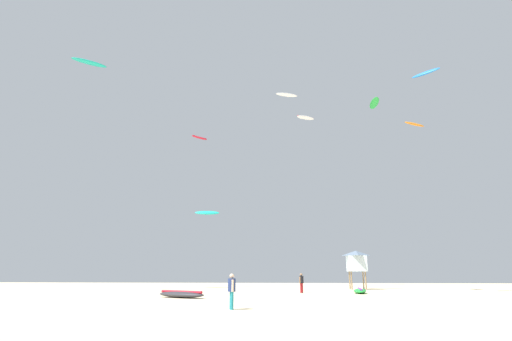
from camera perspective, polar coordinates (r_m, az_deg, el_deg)
ground_plane at (r=15.86m, az=-6.54°, el=-20.54°), size 120.00×120.00×0.00m
person_foreground at (r=20.41m, az=-3.49°, el=-16.45°), size 0.38×0.53×1.69m
person_midground at (r=37.52m, az=6.50°, el=-15.46°), size 0.39×0.48×1.70m
kite_grounded_near at (r=37.73m, az=14.60°, el=-16.28°), size 1.38×3.84×0.46m
kite_grounded_mid at (r=30.40m, az=-10.64°, el=-16.98°), size 4.28×3.10×0.51m
lifeguard_tower at (r=46.73m, az=14.14°, el=-12.38°), size 2.30×2.30×4.15m
kite_aloft_0 at (r=45.71m, az=4.39°, el=10.71°), size 2.61×1.57×0.27m
kite_aloft_1 at (r=61.95m, az=7.07°, el=7.50°), size 3.02×2.17×0.52m
kite_aloft_2 at (r=42.66m, az=21.68°, el=6.16°), size 2.58×1.97×0.57m
kite_aloft_3 at (r=61.53m, az=-8.07°, el=4.65°), size 2.44×2.55×0.60m
kite_aloft_4 at (r=45.23m, az=16.53°, el=9.20°), size 0.99×3.10×0.33m
kite_aloft_5 at (r=58.38m, az=23.06°, el=12.69°), size 3.53×3.24×0.96m
kite_aloft_6 at (r=54.89m, az=-6.99°, el=-6.00°), size 3.43×1.48×0.80m
kite_aloft_7 at (r=54.19m, az=-22.69°, el=14.03°), size 3.96×3.49×0.57m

